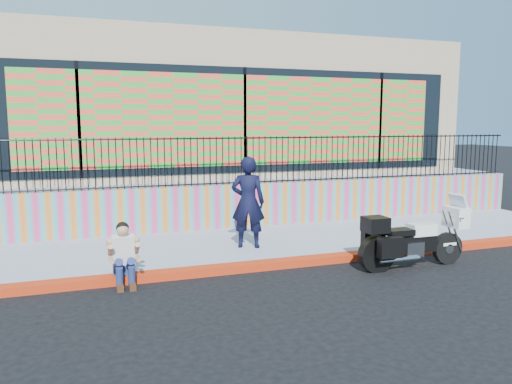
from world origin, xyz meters
name	(u,v)px	position (x,y,z in m)	size (l,w,h in m)	color
ground	(309,264)	(0.00, 0.00, 0.00)	(90.00, 90.00, 0.00)	black
red_curb	(309,261)	(0.00, 0.00, 0.07)	(16.00, 0.30, 0.15)	#AC260C
sidewalk	(278,242)	(0.00, 1.65, 0.07)	(16.00, 3.00, 0.15)	#8B94A7
mural_wall	(255,205)	(0.00, 3.25, 0.70)	(16.00, 0.20, 1.10)	#E23B75
metal_fence	(255,160)	(0.00, 3.25, 1.85)	(15.80, 0.04, 1.20)	black
elevated_platform	(208,185)	(0.00, 8.35, 0.62)	(16.00, 10.00, 1.25)	#8B94A7
storefront_building	(209,109)	(0.00, 8.13, 3.25)	(14.00, 8.06, 4.00)	tan
police_motorcycle	(412,238)	(1.77, -0.85, 0.59)	(2.25, 0.74, 1.40)	black
police_officer	(248,202)	(-0.89, 1.16, 1.12)	(0.71, 0.47, 1.95)	black
seated_man	(124,260)	(-3.55, -0.13, 0.45)	(0.54, 0.71, 1.06)	navy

